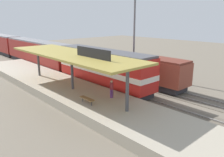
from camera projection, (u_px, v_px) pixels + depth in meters
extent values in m
plane|color=#706656|center=(118.00, 85.00, 28.69)|extent=(120.00, 120.00, 0.00)
cube|color=#5F5649|center=(106.00, 88.00, 27.38)|extent=(3.20, 110.00, 0.04)
cube|color=gray|center=(101.00, 89.00, 26.90)|extent=(0.10, 110.00, 0.16)
cube|color=gray|center=(110.00, 87.00, 27.84)|extent=(0.10, 110.00, 0.16)
cube|color=#5F5649|center=(132.00, 81.00, 30.37)|extent=(3.20, 110.00, 0.04)
cube|color=gray|center=(128.00, 82.00, 29.89)|extent=(0.10, 110.00, 0.16)
cube|color=gray|center=(135.00, 80.00, 30.82)|extent=(0.10, 110.00, 0.16)
cube|color=#A89E89|center=(73.00, 93.00, 24.29)|extent=(6.00, 44.00, 0.90)
cylinder|color=#47474C|center=(127.00, 90.00, 17.98)|extent=(0.28, 0.28, 3.60)
cylinder|color=#47474C|center=(72.00, 73.00, 23.71)|extent=(0.28, 0.28, 3.60)
cylinder|color=#47474C|center=(39.00, 62.00, 29.43)|extent=(0.28, 0.28, 3.60)
cube|color=#A38E3D|center=(71.00, 54.00, 23.22)|extent=(5.20, 18.00, 0.20)
cube|color=black|center=(93.00, 53.00, 20.50)|extent=(0.12, 4.80, 0.90)
cylinder|color=#333338|center=(91.00, 103.00, 19.55)|extent=(0.07, 0.07, 0.42)
cylinder|color=#333338|center=(83.00, 99.00, 20.48)|extent=(0.07, 0.07, 0.42)
cube|color=brown|center=(87.00, 99.00, 19.95)|extent=(0.44, 1.70, 0.08)
cube|color=#28282D|center=(103.00, 83.00, 27.65)|extent=(2.60, 13.60, 0.70)
cube|color=red|center=(103.00, 66.00, 27.11)|extent=(2.90, 14.40, 3.50)
cube|color=#4C4C51|center=(102.00, 51.00, 26.63)|extent=(2.78, 14.11, 0.24)
cube|color=silver|center=(103.00, 69.00, 27.18)|extent=(2.93, 14.43, 0.56)
cube|color=#28282D|center=(38.00, 63.00, 40.53)|extent=(2.60, 19.20, 0.70)
cube|color=maroon|center=(37.00, 51.00, 40.02)|extent=(2.90, 20.00, 3.30)
cube|color=slate|center=(36.00, 41.00, 39.56)|extent=(2.78, 19.60, 0.24)
cube|color=#28282D|center=(1.00, 51.00, 55.42)|extent=(2.60, 19.20, 0.70)
cube|color=maroon|center=(0.00, 42.00, 54.90)|extent=(2.90, 20.00, 3.30)
cube|color=#28282D|center=(143.00, 80.00, 28.91)|extent=(2.50, 11.20, 0.70)
cube|color=brown|center=(143.00, 68.00, 28.49)|extent=(2.80, 12.00, 2.60)
cube|color=maroon|center=(143.00, 57.00, 28.12)|extent=(2.69, 11.76, 0.24)
cylinder|color=slate|center=(134.00, 37.00, 32.96)|extent=(0.28, 0.28, 11.00)
cylinder|color=#663375|center=(111.00, 94.00, 21.35)|extent=(0.16, 0.16, 0.84)
cylinder|color=#663375|center=(112.00, 93.00, 21.47)|extent=(0.16, 0.16, 0.84)
cylinder|color=maroon|center=(112.00, 86.00, 21.22)|extent=(0.34, 0.34, 0.64)
sphere|color=tan|center=(112.00, 82.00, 21.11)|extent=(0.23, 0.23, 0.23)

